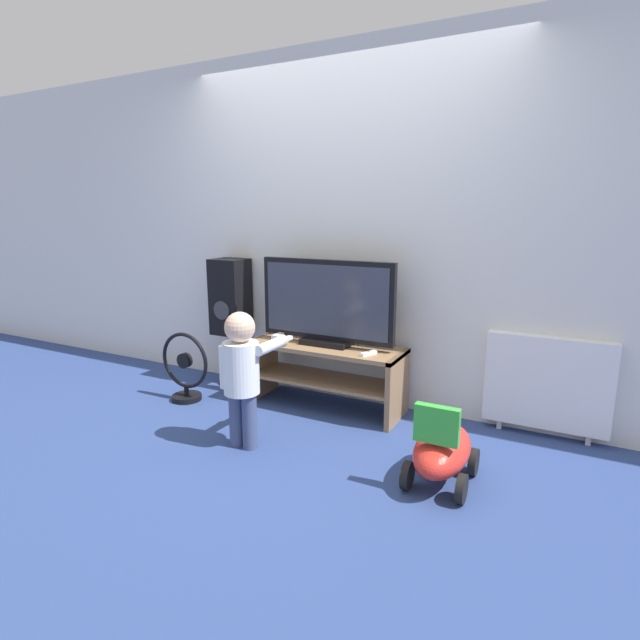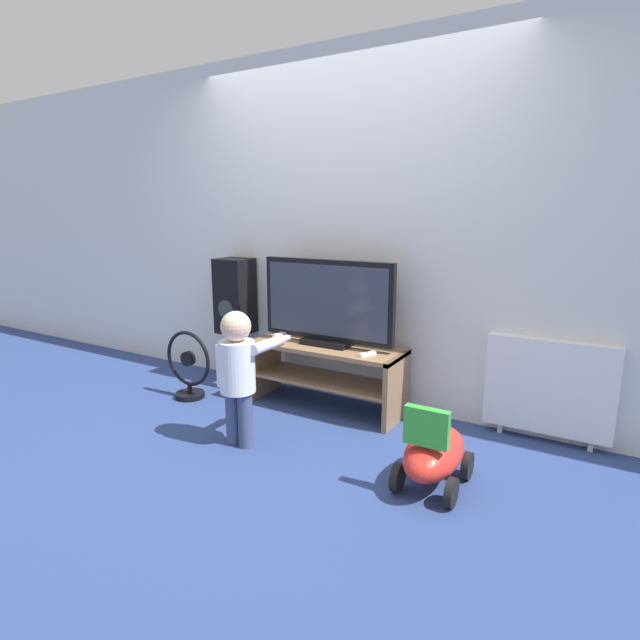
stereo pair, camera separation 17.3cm
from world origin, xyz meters
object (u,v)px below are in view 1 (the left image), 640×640
at_px(speaker_tower, 231,301).
at_px(floor_fan, 185,370).
at_px(remote_primary, 369,353).
at_px(television, 327,303).
at_px(child, 243,369).
at_px(ride_on_toy, 442,450).
at_px(game_console, 279,337).
at_px(radiator, 547,383).

height_order(speaker_tower, floor_fan, speaker_tower).
bearing_deg(floor_fan, remote_primary, 11.19).
xyz_separation_m(television, child, (-0.16, -0.81, -0.28)).
xyz_separation_m(child, ride_on_toy, (1.19, 0.14, -0.32)).
bearing_deg(remote_primary, television, 163.53).
xyz_separation_m(child, speaker_tower, (-0.78, 0.91, 0.21)).
height_order(game_console, floor_fan, floor_fan).
relative_size(television, ride_on_toy, 1.84).
xyz_separation_m(remote_primary, floor_fan, (-1.40, -0.28, -0.25)).
height_order(remote_primary, floor_fan, floor_fan).
bearing_deg(speaker_tower, television, -5.98).
relative_size(child, radiator, 1.13).
relative_size(television, speaker_tower, 0.98).
height_order(television, ride_on_toy, television).
relative_size(television, floor_fan, 1.92).
xyz_separation_m(ride_on_toy, radiator, (0.44, 0.88, 0.17)).
xyz_separation_m(remote_primary, speaker_tower, (-1.31, 0.21, 0.22)).
bearing_deg(radiator, child, -148.24).
xyz_separation_m(television, floor_fan, (-1.02, -0.39, -0.54)).
xyz_separation_m(floor_fan, ride_on_toy, (2.05, -0.29, -0.06)).
bearing_deg(game_console, radiator, 7.98).
bearing_deg(speaker_tower, floor_fan, -99.65).
bearing_deg(ride_on_toy, floor_fan, 171.97).
height_order(child, radiator, child).
bearing_deg(child, radiator, 31.76).
xyz_separation_m(television, radiator, (1.48, 0.20, -0.43)).
distance_m(game_console, speaker_tower, 0.62).
distance_m(child, ride_on_toy, 1.24).
height_order(remote_primary, child, child).
xyz_separation_m(game_console, ride_on_toy, (1.40, -0.62, -0.32)).
height_order(speaker_tower, ride_on_toy, speaker_tower).
height_order(television, remote_primary, television).
xyz_separation_m(remote_primary, ride_on_toy, (0.66, -0.57, -0.30)).
bearing_deg(speaker_tower, child, -49.42).
bearing_deg(child, speaker_tower, 130.58).
bearing_deg(floor_fan, speaker_tower, 80.35).
distance_m(television, floor_fan, 1.22).
bearing_deg(radiator, game_console, -172.02).
distance_m(ride_on_toy, radiator, 1.00).
distance_m(remote_primary, ride_on_toy, 0.92).
bearing_deg(ride_on_toy, radiator, 63.16).
relative_size(remote_primary, speaker_tower, 0.13).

